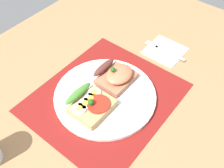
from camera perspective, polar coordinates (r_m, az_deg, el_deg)
name	(u,v)px	position (r cm, az deg, el deg)	size (l,w,h in cm)	color
ground_plane	(105,101)	(72.77, -1.47, -3.71)	(120.00, 90.00, 3.20)	#9D734A
placemat	(105,97)	(71.39, -1.50, -2.85)	(37.99, 33.27, 0.30)	maroon
plate	(105,96)	(70.86, -1.51, -2.51)	(27.23, 27.23, 1.05)	white
sandwich_egg_tomato	(90,104)	(66.76, -4.69, -4.34)	(10.22, 9.91, 4.17)	tan
sandwich_salmon	(116,75)	(72.47, 0.79, 1.92)	(10.04, 9.57, 5.38)	#A0684A
napkin	(165,50)	(85.93, 11.36, 7.13)	(11.11, 11.12, 0.60)	white
fork	(163,50)	(85.21, 11.03, 7.18)	(1.62, 14.06, 0.32)	#B7B7BC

